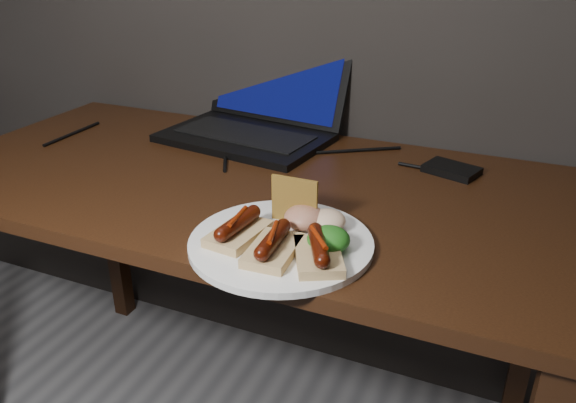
{
  "coord_description": "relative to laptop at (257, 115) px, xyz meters",
  "views": [
    {
      "loc": [
        0.54,
        0.39,
        1.22
      ],
      "look_at": [
        0.21,
        1.17,
        0.82
      ],
      "focal_mm": 35.0,
      "sensor_mm": 36.0,
      "label": 1
    }
  ],
  "objects": [
    {
      "name": "desk_cables",
      "position": [
        0.05,
        -0.12,
        -0.05
      ],
      "size": [
        0.98,
        0.34,
        0.01
      ],
      "color": "black",
      "rests_on": "desk"
    },
    {
      "name": "salad_greens",
      "position": [
        0.38,
        -0.51,
        -0.02
      ],
      "size": [
        0.07,
        0.07,
        0.04
      ],
      "primitive_type": "ellipsoid",
      "color": "#115310",
      "rests_on": "plate"
    },
    {
      "name": "laptop",
      "position": [
        0.0,
        0.0,
        0.0
      ],
      "size": [
        0.45,
        0.39,
        0.25
      ],
      "color": "black",
      "rests_on": "desk"
    },
    {
      "name": "desk",
      "position": [
        0.09,
        -0.27,
        -0.14
      ],
      "size": [
        1.4,
        0.7,
        0.75
      ],
      "color": "#341C0D",
      "rests_on": "ground"
    },
    {
      "name": "bread_sausage_center",
      "position": [
        0.3,
        -0.56,
        -0.02
      ],
      "size": [
        0.08,
        0.12,
        0.04
      ],
      "color": "#DEC182",
      "rests_on": "plate"
    },
    {
      "name": "bread_sausage_left",
      "position": [
        0.22,
        -0.53,
        -0.02
      ],
      "size": [
        0.08,
        0.12,
        0.04
      ],
      "color": "#DEC182",
      "rests_on": "plate"
    },
    {
      "name": "bread_sausage_right",
      "position": [
        0.37,
        -0.55,
        -0.02
      ],
      "size": [
        0.11,
        0.13,
        0.04
      ],
      "color": "#DEC182",
      "rests_on": "plate"
    },
    {
      "name": "coleslaw_mound",
      "position": [
        0.35,
        -0.44,
        -0.02
      ],
      "size": [
        0.06,
        0.06,
        0.04
      ],
      "primitive_type": "ellipsoid",
      "color": "white",
      "rests_on": "plate"
    },
    {
      "name": "salsa_mound",
      "position": [
        0.31,
        -0.45,
        -0.02
      ],
      "size": [
        0.07,
        0.07,
        0.04
      ],
      "primitive_type": "ellipsoid",
      "color": "maroon",
      "rests_on": "plate"
    },
    {
      "name": "crispbread",
      "position": [
        0.29,
        -0.44,
        0.0
      ],
      "size": [
        0.09,
        0.01,
        0.08
      ],
      "primitive_type": "cube",
      "color": "#A37A2C",
      "rests_on": "plate"
    },
    {
      "name": "hard_drive",
      "position": [
        0.51,
        -0.07,
        -0.05
      ],
      "size": [
        0.13,
        0.11,
        0.02
      ],
      "primitive_type": "cube",
      "rotation": [
        0.0,
        0.0,
        -0.31
      ],
      "color": "black",
      "rests_on": "desk"
    },
    {
      "name": "plate",
      "position": [
        0.29,
        -0.51,
        -0.05
      ],
      "size": [
        0.34,
        0.34,
        0.01
      ],
      "primitive_type": "cylinder",
      "rotation": [
        0.0,
        0.0,
        -0.1
      ],
      "color": "white",
      "rests_on": "desk"
    }
  ]
}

